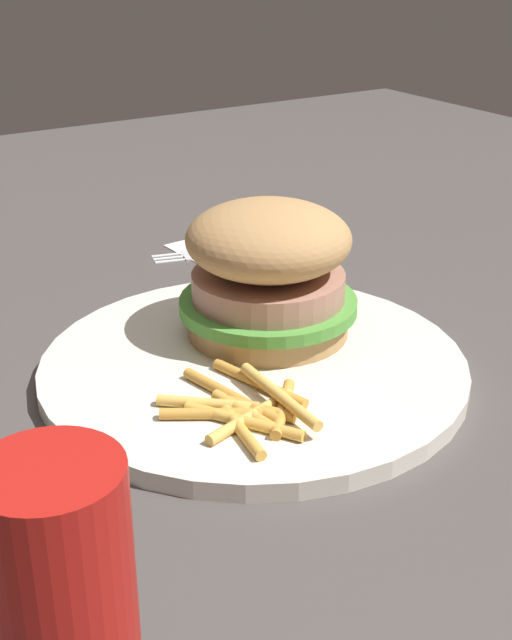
% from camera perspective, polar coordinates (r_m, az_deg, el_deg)
% --- Properties ---
extents(ground_plane, '(1.60, 1.60, 0.00)m').
position_cam_1_polar(ground_plane, '(0.58, -1.12, -3.90)').
color(ground_plane, '#47423F').
extents(plate, '(0.29, 0.29, 0.01)m').
position_cam_1_polar(plate, '(0.58, 0.00, -3.22)').
color(plate, silver).
rests_on(plate, ground_plane).
extents(sandwich, '(0.13, 0.13, 0.10)m').
position_cam_1_polar(sandwich, '(0.60, 0.82, 3.33)').
color(sandwich, tan).
rests_on(sandwich, plate).
extents(fries_pile, '(0.09, 0.11, 0.01)m').
position_cam_1_polar(fries_pile, '(0.52, -0.57, -5.76)').
color(fries_pile, gold).
rests_on(fries_pile, plate).
extents(napkin, '(0.12, 0.12, 0.00)m').
position_cam_1_polar(napkin, '(0.81, -0.76, 4.70)').
color(napkin, white).
rests_on(napkin, ground_plane).
extents(fork, '(0.17, 0.06, 0.00)m').
position_cam_1_polar(fork, '(0.81, -0.87, 4.86)').
color(fork, silver).
rests_on(fork, napkin).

